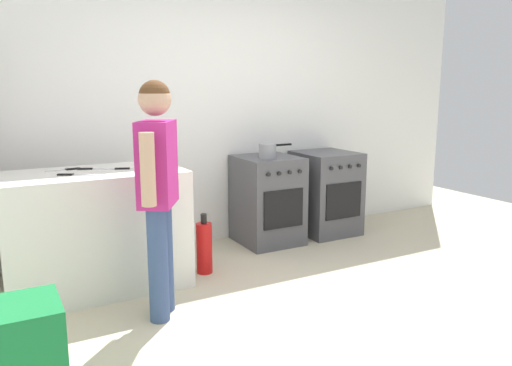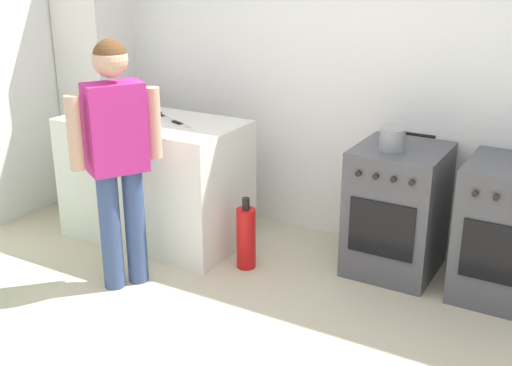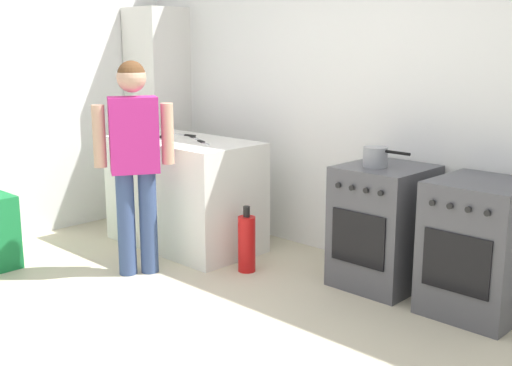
{
  "view_description": "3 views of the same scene",
  "coord_description": "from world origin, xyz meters",
  "px_view_note": "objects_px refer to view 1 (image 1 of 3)",
  "views": [
    {
      "loc": [
        -2.01,
        -2.54,
        1.52
      ],
      "look_at": [
        -0.29,
        0.64,
        0.81
      ],
      "focal_mm": 35.0,
      "sensor_mm": 36.0,
      "label": 1
    },
    {
      "loc": [
        1.49,
        -2.26,
        2.01
      ],
      "look_at": [
        -0.23,
        0.74,
        0.77
      ],
      "focal_mm": 45.0,
      "sensor_mm": 36.0,
      "label": 2
    },
    {
      "loc": [
        2.7,
        -2.13,
        1.67
      ],
      "look_at": [
        -0.08,
        0.75,
        0.8
      ],
      "focal_mm": 45.0,
      "sensor_mm": 36.0,
      "label": 3
    }
  ],
  "objects_px": {
    "oven_right": "(326,193)",
    "person": "(158,181)",
    "oven_left": "(267,200)",
    "knife_paring": "(127,169)",
    "knife_utility": "(65,170)",
    "knife_carving": "(79,175)",
    "fire_extinguisher": "(204,247)",
    "pot": "(268,151)",
    "recycling_crate_upper": "(0,338)",
    "knife_chef": "(97,169)"
  },
  "relations": [
    {
      "from": "knife_carving",
      "to": "recycling_crate_upper",
      "type": "height_order",
      "value": "knife_carving"
    },
    {
      "from": "pot",
      "to": "knife_paring",
      "type": "distance_m",
      "value": 1.45
    },
    {
      "from": "knife_paring",
      "to": "knife_chef",
      "type": "bearing_deg",
      "value": 153.55
    },
    {
      "from": "oven_left",
      "to": "knife_paring",
      "type": "relative_size",
      "value": 4.14
    },
    {
      "from": "oven_right",
      "to": "person",
      "type": "distance_m",
      "value": 2.42
    },
    {
      "from": "knife_utility",
      "to": "knife_paring",
      "type": "height_order",
      "value": "same"
    },
    {
      "from": "oven_right",
      "to": "knife_paring",
      "type": "distance_m",
      "value": 2.24
    },
    {
      "from": "person",
      "to": "recycling_crate_upper",
      "type": "height_order",
      "value": "person"
    },
    {
      "from": "oven_left",
      "to": "knife_carving",
      "type": "relative_size",
      "value": 2.78
    },
    {
      "from": "oven_right",
      "to": "knife_carving",
      "type": "height_order",
      "value": "knife_carving"
    },
    {
      "from": "oven_right",
      "to": "recycling_crate_upper",
      "type": "xyz_separation_m",
      "value": [
        -3.09,
        -1.79,
        -0.01
      ]
    },
    {
      "from": "oven_right",
      "to": "knife_chef",
      "type": "bearing_deg",
      "value": -173.0
    },
    {
      "from": "knife_paring",
      "to": "knife_utility",
      "type": "bearing_deg",
      "value": 158.24
    },
    {
      "from": "person",
      "to": "pot",
      "type": "bearing_deg",
      "value": 35.61
    },
    {
      "from": "recycling_crate_upper",
      "to": "oven_right",
      "type": "bearing_deg",
      "value": 30.04
    },
    {
      "from": "person",
      "to": "recycling_crate_upper",
      "type": "bearing_deg",
      "value": -143.2
    },
    {
      "from": "knife_utility",
      "to": "person",
      "type": "relative_size",
      "value": 0.16
    },
    {
      "from": "knife_carving",
      "to": "recycling_crate_upper",
      "type": "distance_m",
      "value": 1.5
    },
    {
      "from": "pot",
      "to": "fire_extinguisher",
      "type": "bearing_deg",
      "value": -153.94
    },
    {
      "from": "pot",
      "to": "knife_paring",
      "type": "bearing_deg",
      "value": -167.4
    },
    {
      "from": "knife_utility",
      "to": "fire_extinguisher",
      "type": "height_order",
      "value": "knife_utility"
    },
    {
      "from": "fire_extinguisher",
      "to": "oven_left",
      "type": "bearing_deg",
      "value": 28.78
    },
    {
      "from": "oven_right",
      "to": "pot",
      "type": "bearing_deg",
      "value": -174.48
    },
    {
      "from": "pot",
      "to": "recycling_crate_upper",
      "type": "relative_size",
      "value": 0.66
    },
    {
      "from": "oven_right",
      "to": "recycling_crate_upper",
      "type": "bearing_deg",
      "value": -149.96
    },
    {
      "from": "knife_utility",
      "to": "knife_chef",
      "type": "bearing_deg",
      "value": -17.26
    },
    {
      "from": "pot",
      "to": "knife_paring",
      "type": "relative_size",
      "value": 1.69
    },
    {
      "from": "oven_right",
      "to": "pot",
      "type": "distance_m",
      "value": 0.89
    },
    {
      "from": "knife_utility",
      "to": "knife_paring",
      "type": "xyz_separation_m",
      "value": [
        0.42,
        -0.17,
        0.0
      ]
    },
    {
      "from": "knife_carving",
      "to": "recycling_crate_upper",
      "type": "bearing_deg",
      "value": -114.12
    },
    {
      "from": "oven_left",
      "to": "pot",
      "type": "xyz_separation_m",
      "value": [
        -0.04,
        -0.07,
        0.49
      ]
    },
    {
      "from": "person",
      "to": "fire_extinguisher",
      "type": "height_order",
      "value": "person"
    },
    {
      "from": "oven_left",
      "to": "knife_utility",
      "type": "bearing_deg",
      "value": -173.29
    },
    {
      "from": "knife_utility",
      "to": "oven_left",
      "type": "bearing_deg",
      "value": 6.71
    },
    {
      "from": "knife_chef",
      "to": "oven_left",
      "type": "bearing_deg",
      "value": 9.92
    },
    {
      "from": "knife_paring",
      "to": "person",
      "type": "xyz_separation_m",
      "value": [
        0.03,
        -0.67,
        0.01
      ]
    },
    {
      "from": "oven_right",
      "to": "person",
      "type": "relative_size",
      "value": 0.55
    },
    {
      "from": "knife_chef",
      "to": "recycling_crate_upper",
      "type": "xyz_separation_m",
      "value": [
        -0.74,
        -1.5,
        -0.48
      ]
    },
    {
      "from": "pot",
      "to": "fire_extinguisher",
      "type": "relative_size",
      "value": 0.69
    },
    {
      "from": "pot",
      "to": "knife_utility",
      "type": "bearing_deg",
      "value": -175.36
    },
    {
      "from": "person",
      "to": "oven_right",
      "type": "bearing_deg",
      "value": 26.59
    },
    {
      "from": "knife_utility",
      "to": "fire_extinguisher",
      "type": "relative_size",
      "value": 0.5
    },
    {
      "from": "knife_utility",
      "to": "oven_right",
      "type": "bearing_deg",
      "value": 4.89
    },
    {
      "from": "pot",
      "to": "knife_carving",
      "type": "height_order",
      "value": "pot"
    },
    {
      "from": "knife_carving",
      "to": "fire_extinguisher",
      "type": "height_order",
      "value": "knife_carving"
    },
    {
      "from": "knife_utility",
      "to": "fire_extinguisher",
      "type": "xyz_separation_m",
      "value": [
        1.0,
        -0.26,
        -0.69
      ]
    },
    {
      "from": "knife_paring",
      "to": "fire_extinguisher",
      "type": "height_order",
      "value": "knife_paring"
    },
    {
      "from": "fire_extinguisher",
      "to": "oven_right",
      "type": "bearing_deg",
      "value": 16.94
    },
    {
      "from": "pot",
      "to": "fire_extinguisher",
      "type": "xyz_separation_m",
      "value": [
        -0.83,
        -0.41,
        -0.7
      ]
    },
    {
      "from": "knife_utility",
      "to": "person",
      "type": "bearing_deg",
      "value": -61.86
    }
  ]
}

